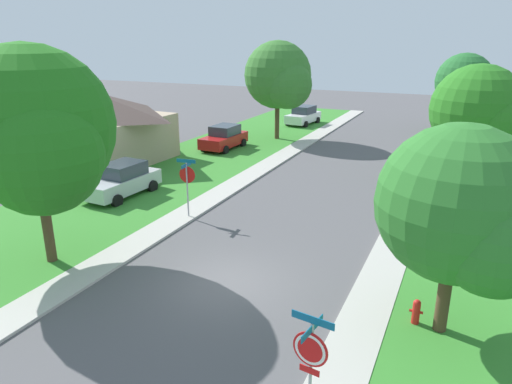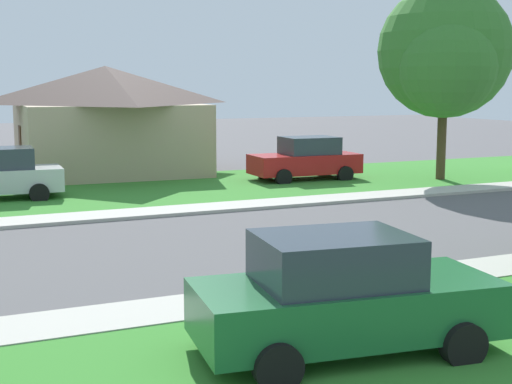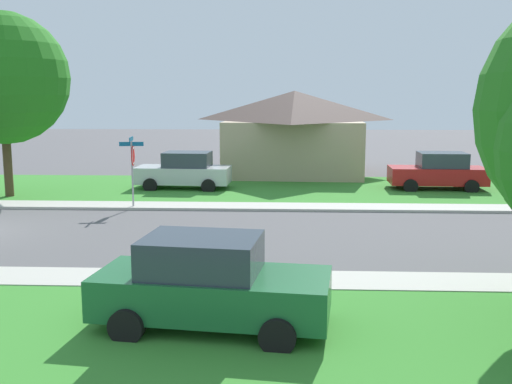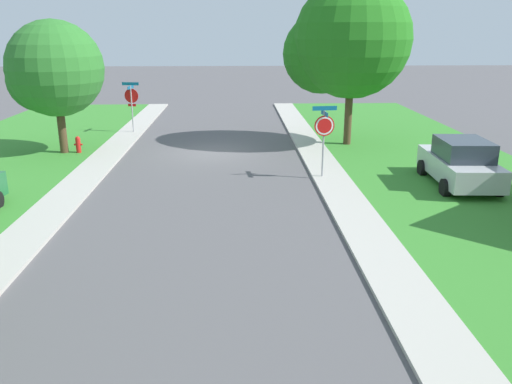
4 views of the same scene
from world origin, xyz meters
TOP-DOWN VIEW (x-y plane):
  - ground_plane at (0.00, 0.00)m, footprint 120.00×120.00m
  - sidewalk_east at (4.70, 12.00)m, footprint 1.40×56.00m
  - sidewalk_west at (-4.70, 12.00)m, footprint 1.40×56.00m
  - lawn_west at (-9.40, 12.00)m, footprint 8.00×56.00m
  - stop_sign_near_corner at (4.51, -4.86)m, footprint 0.91×0.91m
  - stop_sign_far_corner at (-4.37, 4.59)m, footprint 0.92×0.92m
  - car_green_driveway_right at (7.53, 9.00)m, footprint 2.42×4.49m
  - car_red_kerbside_mid at (-9.43, 17.48)m, footprint 2.15×4.36m
  - car_white_across_road at (-7.45, 29.55)m, footprint 2.41×4.48m
  - car_grey_far_down_street at (7.28, 24.59)m, footprint 2.39×4.47m
  - car_silver_near_corner at (-9.13, 5.79)m, footprint 2.21×4.39m
  - tree_corner_large at (7.36, 16.19)m, footprint 5.41×5.04m
  - tree_sidewalk_near at (6.23, 31.43)m, footprint 5.05×4.70m
  - tree_across_left at (7.00, -0.14)m, footprint 4.48×4.17m
  - tree_sidewalk_far at (-6.23, -1.53)m, footprint 5.89×5.48m
  - tree_sidewalk_mid at (-6.92, 22.16)m, footprint 5.59×5.20m
  - house_left_setback at (-15.60, 10.97)m, footprint 9.34×8.20m
  - fire_hydrant at (6.10, 0.06)m, footprint 0.38×0.22m

SIDE VIEW (x-z plane):
  - ground_plane at x=0.00m, z-range 0.00..0.00m
  - lawn_west at x=-9.40m, z-range 0.00..0.08m
  - sidewalk_east at x=4.70m, z-range 0.00..0.10m
  - sidewalk_west at x=-4.70m, z-range 0.00..0.10m
  - fire_hydrant at x=6.10m, z-range 0.02..0.85m
  - car_green_driveway_right at x=7.53m, z-range -0.01..1.75m
  - car_red_kerbside_mid at x=-9.43m, z-range -0.01..1.75m
  - car_white_across_road at x=-7.45m, z-range -0.01..1.75m
  - car_grey_far_down_street at x=7.28m, z-range -0.01..1.75m
  - car_silver_near_corner at x=-9.13m, z-range -0.01..1.75m
  - stop_sign_near_corner at x=4.51m, z-range 0.49..3.26m
  - stop_sign_far_corner at x=-4.37m, z-range 0.50..3.27m
  - house_left_setback at x=-15.60m, z-range 0.08..4.68m
  - tree_across_left at x=7.00m, z-range 0.73..6.65m
  - tree_corner_large at x=7.36m, z-range 0.60..7.16m
  - tree_sidewalk_near at x=6.23m, z-range 0.83..7.51m
  - tree_sidewalk_far at x=-6.23m, z-range 0.97..8.75m
  - tree_sidewalk_mid at x=-6.92m, z-range 1.07..8.77m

